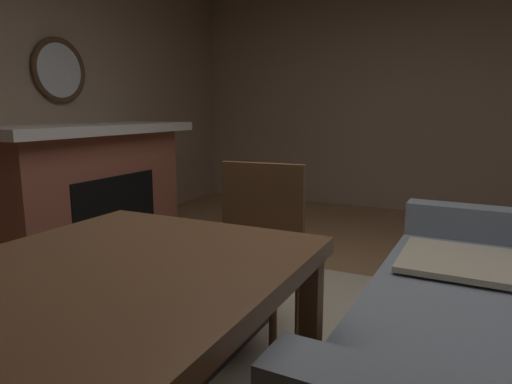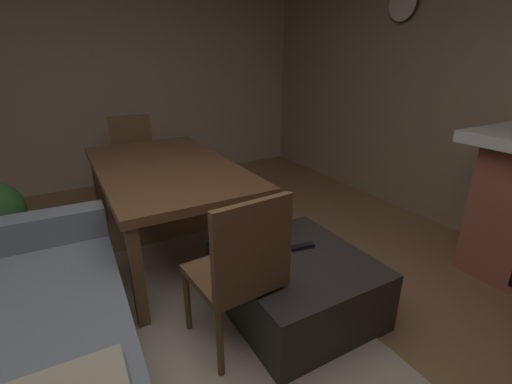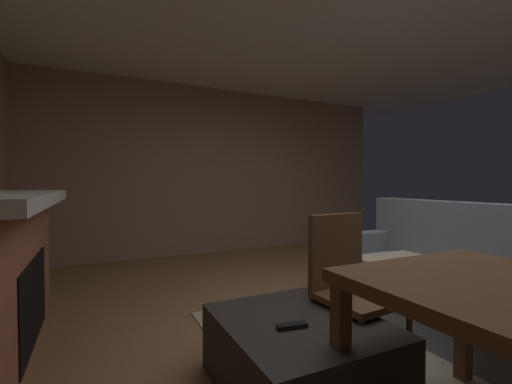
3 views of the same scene
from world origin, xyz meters
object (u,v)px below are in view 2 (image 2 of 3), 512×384
object	(u,v)px
small_dog	(227,240)
dining_table	(166,173)
ottoman_coffee_table	(295,284)
tv_remote	(302,247)
dining_chair_west	(242,267)
wall_clock	(403,3)
dining_chair_east	(134,154)

from	to	relation	value
small_dog	dining_table	bearing A→B (deg)	39.25
ottoman_coffee_table	tv_remote	size ratio (longest dim) A/B	5.73
ottoman_coffee_table	dining_table	xyz separation A→B (m)	(1.19, 0.44, 0.48)
dining_chair_west	small_dog	xyz separation A→B (m)	(0.90, -0.33, -0.36)
ottoman_coffee_table	dining_chair_west	world-z (taller)	dining_chair_west
dining_chair_west	small_dog	distance (m)	1.02
dining_table	small_dog	xyz separation A→B (m)	(-0.41, -0.33, -0.50)
wall_clock	small_dog	bearing A→B (deg)	98.55
dining_table	dining_chair_west	bearing A→B (deg)	-179.69
ottoman_coffee_table	small_dog	distance (m)	0.79
dining_chair_west	wall_clock	xyz separation A→B (m)	(1.21, -2.38, 1.49)
ottoman_coffee_table	wall_clock	world-z (taller)	wall_clock
dining_chair_east	small_dog	size ratio (longest dim) A/B	1.85
dining_table	ottoman_coffee_table	bearing A→B (deg)	-159.58
dining_chair_east	small_dog	distance (m)	1.78
tv_remote	wall_clock	xyz separation A→B (m)	(1.02, -1.85, 1.61)
dining_chair_west	wall_clock	bearing A→B (deg)	-63.17
dining_chair_east	small_dog	world-z (taller)	dining_chair_east
dining_chair_west	small_dog	bearing A→B (deg)	-19.97
ottoman_coffee_table	dining_table	distance (m)	1.35
dining_table	small_dog	size ratio (longest dim) A/B	3.62
tv_remote	small_dog	world-z (taller)	tv_remote
tv_remote	dining_table	xyz separation A→B (m)	(1.11, 0.54, 0.27)
dining_table	dining_chair_east	size ratio (longest dim) A/B	1.96
wall_clock	tv_remote	bearing A→B (deg)	118.76
ottoman_coffee_table	tv_remote	distance (m)	0.24
ottoman_coffee_table	dining_chair_west	distance (m)	0.56
ottoman_coffee_table	dining_table	bearing A→B (deg)	20.42
tv_remote	dining_table	distance (m)	1.27
ottoman_coffee_table	small_dog	xyz separation A→B (m)	(0.78, 0.11, -0.03)
dining_chair_west	wall_clock	distance (m)	3.06
dining_table	dining_chair_west	world-z (taller)	dining_chair_west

